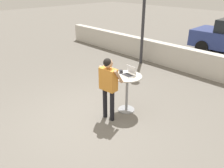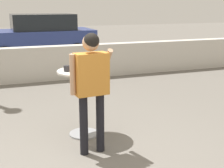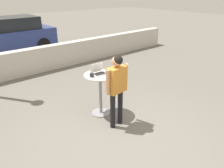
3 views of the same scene
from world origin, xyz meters
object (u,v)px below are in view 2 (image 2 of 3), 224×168
(cafe_table, at_px, (83,91))
(coffee_mug, at_px, (67,68))
(standing_person, at_px, (91,79))
(laptop, at_px, (82,66))
(parked_car_near_street, at_px, (39,36))

(cafe_table, relative_size, coffee_mug, 8.20)
(coffee_mug, height_order, standing_person, standing_person)
(laptop, distance_m, standing_person, 0.67)
(laptop, bearing_deg, standing_person, -94.32)
(cafe_table, distance_m, laptop, 0.38)
(laptop, relative_size, parked_car_near_street, 0.08)
(coffee_mug, distance_m, standing_person, 0.65)
(laptop, height_order, standing_person, standing_person)
(parked_car_near_street, bearing_deg, coffee_mug, -94.24)
(cafe_table, bearing_deg, parked_car_near_street, 87.55)
(cafe_table, relative_size, laptop, 3.08)
(laptop, bearing_deg, parked_car_near_street, 87.56)
(laptop, relative_size, coffee_mug, 2.66)
(cafe_table, distance_m, coffee_mug, 0.43)
(laptop, relative_size, standing_person, 0.20)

